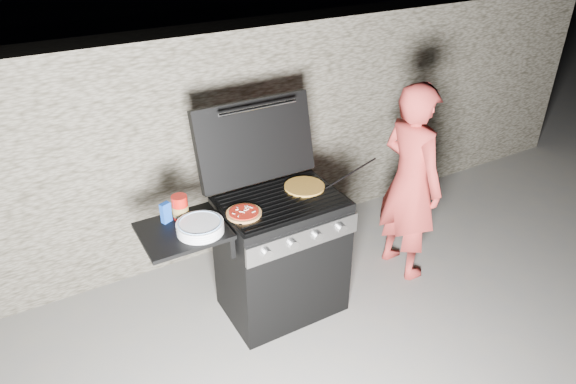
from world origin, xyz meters
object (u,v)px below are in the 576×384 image
gas_grill (249,267)px  sauce_jar (180,207)px  pizza_topped (244,213)px  person (410,182)px

gas_grill → sauce_jar: sauce_jar is taller
pizza_topped → sauce_jar: (-0.34, 0.17, 0.05)m
gas_grill → pizza_topped: size_ratio=6.09×
gas_grill → pizza_topped: bearing=-131.2°
gas_grill → sauce_jar: size_ratio=8.84×
pizza_topped → sauce_jar: bearing=153.4°
person → gas_grill: bearing=85.3°
pizza_topped → person: (1.35, -0.02, -0.15)m
sauce_jar → gas_grill: bearing=-18.3°
pizza_topped → sauce_jar: size_ratio=1.45×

